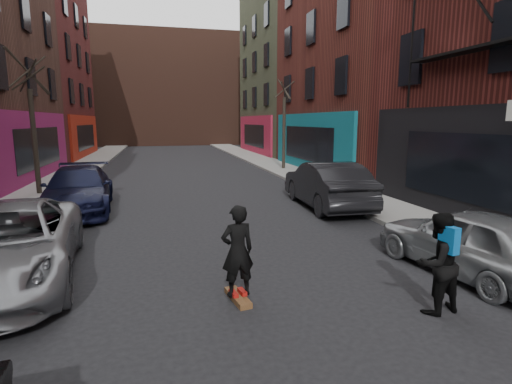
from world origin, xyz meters
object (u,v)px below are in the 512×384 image
tree_left_far (32,112)px  skateboarder (237,251)px  tree_right_far (284,113)px  skateboard (238,297)px  parked_left_far (4,245)px  parked_right_far (471,242)px  parked_left_end (79,190)px  pedestrian (437,263)px  parked_right_end (327,185)px

tree_left_far → skateboarder: bearing=-62.0°
tree_right_far → skateboard: 18.86m
tree_right_far → tree_left_far: bearing=-154.2°
parked_left_far → parked_right_far: 9.04m
skateboard → tree_right_far: bearing=60.3°
parked_right_far → skateboard: bearing=-6.9°
parked_left_end → parked_right_far: bearing=-47.0°
skateboarder → pedestrian: (3.01, -1.16, -0.06)m
parked_left_far → parked_right_end: size_ratio=1.08×
parked_left_end → pedestrian: bearing=-57.3°
tree_right_far → pedestrian: bearing=-100.2°
parked_right_far → tree_right_far: bearing=-102.7°
parked_left_far → parked_right_end: (8.66, 4.89, 0.07)m
tree_left_far → pedestrian: size_ratio=3.94×
skateboard → pedestrian: 3.32m
tree_left_far → skateboarder: 13.17m
parked_left_end → parked_right_end: size_ratio=1.04×
tree_right_far → pedestrian: (-3.33, -18.58, -2.70)m
parked_left_far → parked_left_end: bearing=81.4°
tree_left_far → skateboard: 13.35m
tree_left_far → parked_left_end: bearing=-57.7°
tree_right_far → parked_left_far: (-10.47, -15.64, -2.78)m
parked_left_far → parked_right_end: parked_right_end is taller
tree_left_far → skateboard: size_ratio=8.12×
parked_left_end → skateboarder: 8.95m
parked_left_far → parked_left_end: 6.27m
parked_left_far → pedestrian: 7.72m
tree_left_far → parked_right_end: tree_left_far is taller
parked_left_far → skateboard: (4.13, -1.78, -0.70)m
parked_right_far → parked_left_end: bearing=-50.2°
pedestrian → parked_right_far: bearing=-154.2°
parked_left_far → skateboard: size_ratio=6.74×
parked_left_far → skateboarder: bearing=-30.1°
skateboard → pedestrian: (3.01, -1.16, 0.78)m
skateboard → skateboarder: skateboarder is taller
parked_right_far → pedestrian: 2.12m
parked_left_far → skateboarder: 4.50m
parked_left_far → pedestrian: (7.14, -2.94, 0.09)m
parked_right_end → skateboard: (-4.53, -6.67, -0.77)m
tree_right_far → skateboard: bearing=-110.0°
tree_right_far → parked_left_end: size_ratio=1.31×
parked_left_far → pedestrian: bearing=-29.2°
skateboard → parked_right_end: bearing=46.1°
parked_right_far → parked_left_far: bearing=-18.5°
parked_right_end → skateboard: bearing=58.2°
parked_left_end → parked_right_far: 11.79m
parked_left_end → parked_right_end: (8.46, -1.38, 0.07)m
skateboard → skateboarder: (0.00, 0.00, 0.84)m
tree_right_far → skateboard: (-6.34, -17.42, -3.48)m
parked_left_end → tree_left_far: bearing=118.0°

